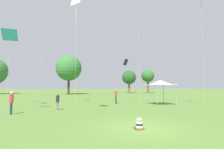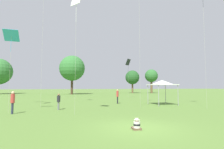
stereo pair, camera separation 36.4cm
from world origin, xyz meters
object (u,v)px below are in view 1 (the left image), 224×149
(kite_0, at_px, (126,63))
(distant_tree_3, at_px, (148,76))
(kite_7, at_px, (10,36))
(person_standing_1, at_px, (11,100))
(distant_tree_0, at_px, (129,77))
(kite_1, at_px, (76,2))
(distant_tree_1, at_px, (69,68))
(person_standing_2, at_px, (58,100))
(canopy_tent, at_px, (160,83))
(person_standing_0, at_px, (116,95))
(seated_toddler, at_px, (139,125))

(kite_0, bearing_deg, distant_tree_3, -121.88)
(kite_7, bearing_deg, person_standing_1, 161.47)
(kite_0, relative_size, distant_tree_0, 0.96)
(kite_1, xyz_separation_m, distant_tree_3, (27.96, 40.43, -3.15))
(distant_tree_1, height_order, distant_tree_3, distant_tree_1)
(person_standing_1, height_order, person_standing_2, person_standing_1)
(canopy_tent, height_order, kite_7, kite_7)
(person_standing_0, height_order, person_standing_1, person_standing_0)
(person_standing_1, bearing_deg, distant_tree_0, -117.52)
(seated_toddler, height_order, person_standing_0, person_standing_0)
(person_standing_0, xyz_separation_m, distant_tree_3, (22.10, 32.54, 4.74))
(canopy_tent, height_order, distant_tree_0, distant_tree_0)
(canopy_tent, distance_m, distant_tree_3, 39.61)
(distant_tree_0, height_order, distant_tree_3, distant_tree_3)
(kite_1, height_order, distant_tree_3, kite_1)
(person_standing_1, xyz_separation_m, canopy_tent, (15.46, 3.07, 1.56))
(kite_1, bearing_deg, kite_7, -112.15)
(person_standing_2, height_order, distant_tree_0, distant_tree_0)
(person_standing_0, distance_m, kite_0, 12.42)
(seated_toddler, distance_m, distant_tree_0, 51.46)
(seated_toddler, distance_m, canopy_tent, 13.24)
(person_standing_0, relative_size, person_standing_1, 1.01)
(canopy_tent, distance_m, distant_tree_1, 34.13)
(person_standing_2, height_order, distant_tree_3, distant_tree_3)
(person_standing_0, distance_m, canopy_tent, 5.82)
(person_standing_0, distance_m, distant_tree_3, 39.62)
(seated_toddler, height_order, canopy_tent, canopy_tent)
(person_standing_1, height_order, kite_7, kite_7)
(seated_toddler, xyz_separation_m, kite_7, (-8.22, 8.35, 6.35))
(seated_toddler, relative_size, distant_tree_3, 0.07)
(kite_7, height_order, distant_tree_3, distant_tree_3)
(person_standing_2, bearing_deg, person_standing_1, -64.26)
(person_standing_0, distance_m, person_standing_2, 8.39)
(person_standing_0, xyz_separation_m, person_standing_1, (-10.69, -6.01, -0.02))
(seated_toddler, relative_size, person_standing_2, 0.39)
(person_standing_2, relative_size, distant_tree_1, 0.14)
(kite_0, bearing_deg, person_standing_0, 67.05)
(seated_toddler, distance_m, person_standing_1, 10.64)
(kite_0, distance_m, kite_1, 20.92)
(kite_0, distance_m, kite_7, 22.07)
(distant_tree_1, bearing_deg, distant_tree_0, 13.11)
(person_standing_2, distance_m, kite_7, 7.01)
(kite_1, height_order, kite_7, kite_1)
(person_standing_0, bearing_deg, kite_1, 102.25)
(distant_tree_3, bearing_deg, kite_7, -131.63)
(person_standing_0, relative_size, distant_tree_3, 0.22)
(distant_tree_0, distance_m, distant_tree_3, 6.56)
(distant_tree_0, bearing_deg, kite_1, -117.18)
(seated_toddler, distance_m, distant_tree_1, 43.49)
(person_standing_0, bearing_deg, canopy_tent, -162.76)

